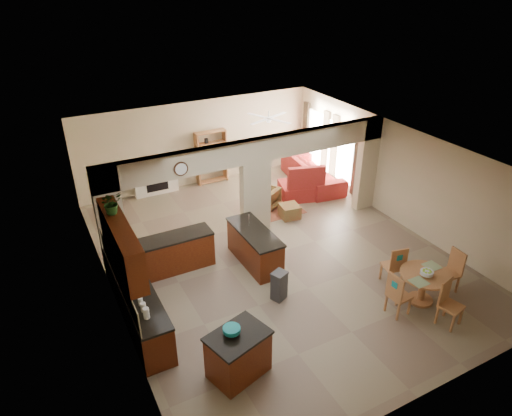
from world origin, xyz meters
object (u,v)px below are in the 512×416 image
sofa (312,172)px  armchair (266,198)px  kitchen_island (238,354)px  dining_table (424,283)px

sofa → armchair: sofa is taller
kitchen_island → sofa: (5.78, 6.21, -0.05)m
dining_table → sofa: 6.41m
sofa → dining_table: bearing=175.1°
sofa → kitchen_island: bearing=144.3°
dining_table → armchair: 5.54m
kitchen_island → armchair: 6.48m
kitchen_island → sofa: kitchen_island is taller
dining_table → armchair: dining_table is taller
armchair → dining_table: bearing=69.0°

